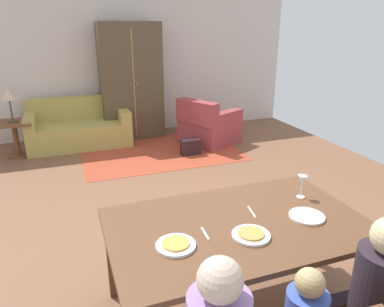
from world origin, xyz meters
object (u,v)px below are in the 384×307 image
object	(u,v)px
dining_table	(238,231)
wine_glass	(302,182)
handbag	(191,147)
couch	(79,128)
plate_near_woman	(307,216)
table_lamp	(9,95)
plate_near_man	(176,245)
plate_near_child	(251,235)
side_table	(15,134)
armoire	(131,82)
person_woman	(370,307)
armchair	(208,126)

from	to	relation	value
dining_table	wine_glass	world-z (taller)	wine_glass
handbag	couch	bearing A→B (deg)	145.55
dining_table	handbag	xyz separation A→B (m)	(0.88, 3.39, -0.57)
plate_near_woman	table_lamp	size ratio (longest dim) A/B	0.46
plate_near_man	plate_near_child	xyz separation A→B (m)	(0.49, -0.06, 0.00)
dining_table	plate_near_man	world-z (taller)	plate_near_man
dining_table	plate_near_woman	bearing A→B (deg)	-11.55
dining_table	plate_near_woman	xyz separation A→B (m)	(0.49, -0.10, 0.07)
side_table	plate_near_woman	bearing A→B (deg)	-62.31
armoire	handbag	world-z (taller)	armoire
couch	person_woman	bearing A→B (deg)	-76.13
armoire	wine_glass	bearing A→B (deg)	-84.44
plate_near_man	wine_glass	size ratio (longest dim) A/B	1.34
plate_near_child	handbag	distance (m)	3.73
plate_near_man	person_woman	size ratio (longest dim) A/B	0.23
dining_table	wine_glass	xyz separation A→B (m)	(0.64, 0.18, 0.20)
couch	armchair	size ratio (longest dim) A/B	1.51
handbag	dining_table	bearing A→B (deg)	-104.48
dining_table	plate_near_man	bearing A→B (deg)	-166.22
armoire	plate_near_woman	bearing A→B (deg)	-86.53
plate_near_child	armchair	xyz separation A→B (m)	(1.38, 4.05, -0.45)
plate_near_child	table_lamp	distance (m)	4.83
plate_near_woman	armchair	xyz separation A→B (m)	(0.89, 3.97, -0.45)
plate_near_man	person_woman	world-z (taller)	person_woman
handbag	armoire	bearing A→B (deg)	116.55
wine_glass	side_table	size ratio (longest dim) A/B	0.32
plate_near_woman	wine_glass	size ratio (longest dim) A/B	1.34
wine_glass	table_lamp	world-z (taller)	table_lamp
dining_table	plate_near_child	xyz separation A→B (m)	(0.00, -0.18, 0.07)
dining_table	side_table	bearing A→B (deg)	112.93
couch	side_table	distance (m)	1.04
dining_table	armoire	xyz separation A→B (m)	(0.20, 4.75, 0.35)
plate_near_man	couch	bearing A→B (deg)	93.96
side_table	person_woman	bearing A→B (deg)	-65.33
plate_near_woman	side_table	bearing A→B (deg)	117.69
person_woman	armoire	bearing A→B (deg)	93.08
person_woman	handbag	bearing A→B (deg)	84.66
plate_near_man	armoire	xyz separation A→B (m)	(0.68, 4.87, 0.28)
plate_near_child	armoire	world-z (taller)	armoire
plate_near_man	wine_glass	bearing A→B (deg)	14.87
plate_near_woman	wine_glass	bearing A→B (deg)	61.63
person_woman	side_table	bearing A→B (deg)	114.67
person_woman	plate_near_child	bearing A→B (deg)	131.74
plate_near_child	wine_glass	bearing A→B (deg)	29.34
plate_near_woman	armoire	world-z (taller)	armoire
armchair	handbag	size ratio (longest dim) A/B	3.58
plate_near_woman	person_woman	distance (m)	0.68
side_table	plate_near_child	bearing A→B (deg)	-67.90
plate_near_child	couch	distance (m)	4.82
dining_table	side_table	world-z (taller)	dining_table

